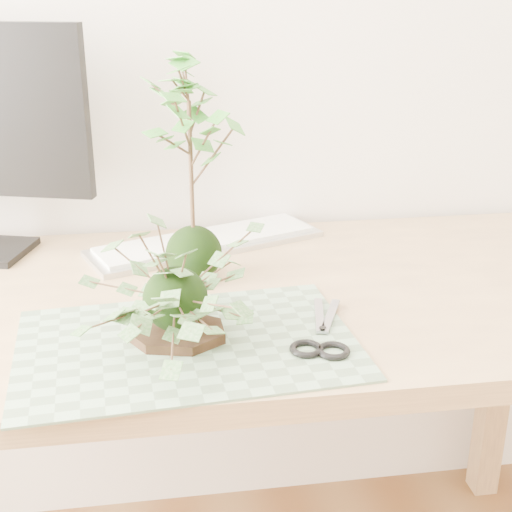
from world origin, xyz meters
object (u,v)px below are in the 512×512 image
desk (203,338)px  ivy_kokedama (174,270)px  maple_kokedama (189,116)px  keyboard (206,242)px

desk → ivy_kokedama: size_ratio=4.46×
maple_kokedama → keyboard: bearing=78.2°
maple_kokedama → keyboard: (0.04, 0.17, -0.29)m
desk → ivy_kokedama: 0.26m
maple_kokedama → ivy_kokedama: bearing=-100.6°
maple_kokedama → keyboard: maple_kokedama is taller
desk → keyboard: bearing=83.2°
keyboard → desk: bearing=-117.8°
desk → maple_kokedama: (-0.01, 0.06, 0.38)m
ivy_kokedama → keyboard: (0.08, 0.40, -0.10)m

